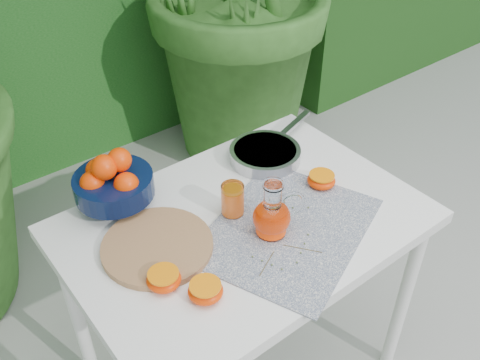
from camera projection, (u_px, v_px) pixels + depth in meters
white_table at (244, 240)px, 1.57m from camera, size 1.00×0.70×0.75m
placemat at (288, 229)px, 1.49m from camera, size 0.61×0.55×0.00m
cutting_board at (157, 246)px, 1.42m from camera, size 0.37×0.37×0.02m
fruit_bowl at (112, 181)px, 1.53m from camera, size 0.29×0.29×0.18m
juice_pitcher at (272, 216)px, 1.44m from camera, size 0.16×0.13×0.17m
juice_tumbler at (233, 200)px, 1.51m from camera, size 0.08×0.08×0.10m
saute_pan at (266, 153)px, 1.74m from camera, size 0.43×0.29×0.04m
orange_halves at (237, 244)px, 1.41m from camera, size 0.70×0.25×0.04m
thyme_sprigs at (285, 237)px, 1.46m from camera, size 0.28×0.24×0.01m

